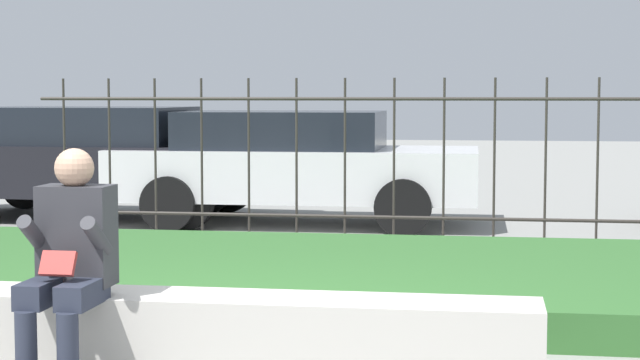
{
  "coord_description": "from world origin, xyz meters",
  "views": [
    {
      "loc": [
        1.36,
        -5.55,
        1.51
      ],
      "look_at": [
        0.05,
        2.78,
        0.83
      ],
      "focal_mm": 60.0,
      "sensor_mm": 36.0,
      "label": 1
    }
  ],
  "objects_px": {
    "stone_bench": "(250,340)",
    "car_parked_left": "(95,159)",
    "person_seated_reader": "(69,256)",
    "car_parked_center": "(293,163)"
  },
  "relations": [
    {
      "from": "car_parked_left",
      "to": "car_parked_center",
      "type": "xyz_separation_m",
      "value": [
        2.5,
        -0.2,
        -0.02
      ]
    },
    {
      "from": "car_parked_center",
      "to": "car_parked_left",
      "type": "bearing_deg",
      "value": 174.79
    },
    {
      "from": "car_parked_left",
      "to": "person_seated_reader",
      "type": "bearing_deg",
      "value": -68.89
    },
    {
      "from": "stone_bench",
      "to": "car_parked_center",
      "type": "xyz_separation_m",
      "value": [
        -0.98,
        6.66,
        0.52
      ]
    },
    {
      "from": "stone_bench",
      "to": "car_parked_left",
      "type": "xyz_separation_m",
      "value": [
        -3.48,
        6.86,
        0.54
      ]
    },
    {
      "from": "stone_bench",
      "to": "person_seated_reader",
      "type": "distance_m",
      "value": 1.06
    },
    {
      "from": "stone_bench",
      "to": "person_seated_reader",
      "type": "bearing_deg",
      "value": -164.02
    },
    {
      "from": "car_parked_left",
      "to": "car_parked_center",
      "type": "bearing_deg",
      "value": -3.24
    },
    {
      "from": "stone_bench",
      "to": "person_seated_reader",
      "type": "xyz_separation_m",
      "value": [
        -0.91,
        -0.26,
        0.47
      ]
    },
    {
      "from": "person_seated_reader",
      "to": "car_parked_left",
      "type": "bearing_deg",
      "value": 109.85
    }
  ]
}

